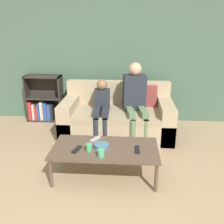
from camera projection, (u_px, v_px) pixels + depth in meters
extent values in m
cube|color=#4C6B56|center=(112.00, 52.00, 4.54)|extent=(12.00, 0.06, 2.60)
cube|color=tan|center=(117.00, 125.00, 4.22)|extent=(1.81, 0.96, 0.33)
cube|color=tan|center=(117.00, 114.00, 4.06)|extent=(1.37, 0.78, 0.10)
cube|color=tan|center=(118.00, 92.00, 4.43)|extent=(1.81, 0.18, 0.40)
cube|color=tan|center=(70.00, 116.00, 4.23)|extent=(0.22, 0.96, 0.59)
cube|color=tan|center=(165.00, 119.00, 4.12)|extent=(0.22, 0.96, 0.59)
cube|color=#93423D|center=(146.00, 96.00, 4.27)|extent=(0.36, 0.12, 0.36)
cube|color=#332D28|center=(28.00, 98.00, 4.77)|extent=(0.02, 0.28, 0.87)
cube|color=#332D28|center=(61.00, 99.00, 4.72)|extent=(0.02, 0.28, 0.87)
cube|color=#332D28|center=(47.00, 97.00, 4.87)|extent=(0.67, 0.02, 0.87)
cube|color=#332D28|center=(46.00, 119.00, 4.89)|extent=(0.67, 0.28, 0.02)
cube|color=#332D28|center=(44.00, 98.00, 4.74)|extent=(0.62, 0.28, 0.02)
cube|color=#332D28|center=(42.00, 76.00, 4.60)|extent=(0.67, 0.28, 0.02)
cube|color=red|center=(31.00, 110.00, 4.83)|extent=(0.06, 0.18, 0.35)
cube|color=beige|center=(35.00, 111.00, 4.84)|extent=(0.04, 0.19, 0.30)
cube|color=red|center=(37.00, 112.00, 4.84)|extent=(0.05, 0.18, 0.27)
cube|color=#33519E|center=(40.00, 111.00, 4.82)|extent=(0.04, 0.19, 0.33)
cube|color=beige|center=(43.00, 110.00, 4.81)|extent=(0.06, 0.18, 0.36)
cube|color=#33519E|center=(46.00, 111.00, 4.81)|extent=(0.07, 0.20, 0.34)
cube|color=#33519E|center=(50.00, 112.00, 4.82)|extent=(0.07, 0.22, 0.31)
cube|color=#232328|center=(53.00, 111.00, 4.82)|extent=(0.04, 0.23, 0.31)
cylinder|color=brown|center=(51.00, 174.00, 2.83)|extent=(0.04, 0.04, 0.35)
cylinder|color=brown|center=(156.00, 178.00, 2.75)|extent=(0.04, 0.04, 0.35)
cylinder|color=brown|center=(63.00, 150.00, 3.36)|extent=(0.04, 0.04, 0.35)
cylinder|color=brown|center=(152.00, 153.00, 3.28)|extent=(0.04, 0.04, 0.35)
cube|color=brown|center=(105.00, 149.00, 2.99)|extent=(1.27, 0.64, 0.03)
cylinder|color=#66845B|center=(133.00, 134.00, 3.74)|extent=(0.10, 0.10, 0.43)
cylinder|color=#66845B|center=(146.00, 134.00, 3.76)|extent=(0.10, 0.10, 0.43)
cube|color=#66845B|center=(130.00, 112.00, 3.89)|extent=(0.17, 0.44, 0.09)
cube|color=#66845B|center=(143.00, 112.00, 3.90)|extent=(0.17, 0.44, 0.09)
cube|color=#282D38|center=(134.00, 93.00, 4.05)|extent=(0.38, 0.25, 0.58)
sphere|color=#D1A889|center=(135.00, 69.00, 3.92)|extent=(0.21, 0.21, 0.21)
cylinder|color=#282D38|center=(96.00, 133.00, 3.79)|extent=(0.09, 0.09, 0.43)
cylinder|color=#282D38|center=(105.00, 133.00, 3.79)|extent=(0.09, 0.09, 0.43)
cube|color=#282D38|center=(97.00, 111.00, 3.94)|extent=(0.12, 0.44, 0.09)
cube|color=#282D38|center=(106.00, 111.00, 3.94)|extent=(0.12, 0.44, 0.09)
cube|color=#282D38|center=(102.00, 99.00, 4.14)|extent=(0.26, 0.21, 0.33)
sphere|color=#936B4C|center=(102.00, 85.00, 4.06)|extent=(0.18, 0.18, 0.18)
cylinder|color=#4CB77A|center=(89.00, 148.00, 2.88)|extent=(0.07, 0.07, 0.09)
cylinder|color=#4CB77A|center=(101.00, 153.00, 2.77)|extent=(0.08, 0.08, 0.09)
cube|color=#B7B7BC|center=(95.00, 139.00, 3.17)|extent=(0.13, 0.17, 0.02)
cube|color=black|center=(137.00, 149.00, 2.91)|extent=(0.05, 0.17, 0.02)
cube|color=black|center=(77.00, 149.00, 2.92)|extent=(0.09, 0.18, 0.02)
cylinder|color=teal|center=(102.00, 146.00, 2.97)|extent=(0.18, 0.18, 0.05)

